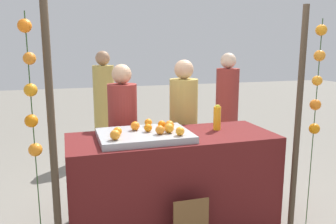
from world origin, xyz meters
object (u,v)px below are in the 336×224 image
at_px(orange_1, 169,125).
at_px(juice_bottle, 217,118).
at_px(stall_counter, 172,181).
at_px(vendor_right, 183,134).
at_px(orange_0, 117,131).
at_px(vendor_left, 123,141).

bearing_deg(orange_1, juice_bottle, 11.00).
distance_m(stall_counter, vendor_right, 0.79).
relative_size(stall_counter, orange_1, 21.84).
bearing_deg(orange_0, orange_1, 7.64).
height_order(stall_counter, vendor_right, vendor_right).
xyz_separation_m(vendor_left, vendor_right, (0.71, 0.01, 0.02)).
xyz_separation_m(orange_0, vendor_left, (0.17, 0.73, -0.30)).
xyz_separation_m(orange_0, juice_bottle, (1.04, 0.17, 0.02)).
height_order(orange_0, vendor_right, vendor_right).
height_order(vendor_left, vendor_right, vendor_right).
bearing_deg(juice_bottle, orange_0, -170.60).
relative_size(juice_bottle, vendor_left, 0.16).
bearing_deg(orange_0, stall_counter, 9.11).
height_order(juice_bottle, vendor_right, vendor_right).
xyz_separation_m(orange_1, vendor_right, (0.38, 0.67, -0.28)).
bearing_deg(stall_counter, orange_1, -153.14).
bearing_deg(vendor_left, vendor_right, 0.72).
distance_m(stall_counter, orange_0, 0.79).
bearing_deg(orange_1, orange_0, -172.36).
relative_size(orange_0, orange_1, 0.87).
xyz_separation_m(orange_1, vendor_left, (-0.33, 0.66, -0.30)).
xyz_separation_m(stall_counter, vendor_left, (-0.37, 0.64, 0.27)).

